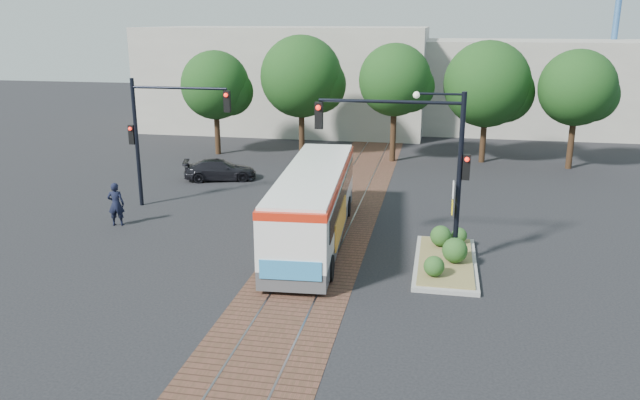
{
  "coord_description": "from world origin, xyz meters",
  "views": [
    {
      "loc": [
        4.36,
        -22.48,
        8.52
      ],
      "look_at": [
        -0.22,
        1.03,
        1.6
      ],
      "focal_mm": 35.0,
      "sensor_mm": 36.0,
      "label": 1
    }
  ],
  "objects": [
    {
      "name": "city_bus",
      "position": [
        -0.41,
        0.7,
        1.63
      ],
      "size": [
        3.04,
        11.04,
        2.92
      ],
      "rotation": [
        0.0,
        0.0,
        0.07
      ],
      "color": "#454547",
      "rests_on": "ground"
    },
    {
      "name": "tree_row",
      "position": [
        1.21,
        16.42,
        4.85
      ],
      "size": [
        26.4,
        5.6,
        7.67
      ],
      "color": "#382314",
      "rests_on": "ground"
    },
    {
      "name": "warehouses",
      "position": [
        -0.53,
        28.75,
        3.81
      ],
      "size": [
        40.0,
        13.0,
        8.0
      ],
      "color": "#ADA899",
      "rests_on": "ground"
    },
    {
      "name": "ground",
      "position": [
        0.0,
        0.0,
        0.0
      ],
      "size": [
        120.0,
        120.0,
        0.0
      ],
      "primitive_type": "plane",
      "color": "black",
      "rests_on": "ground"
    },
    {
      "name": "signal_pole_main",
      "position": [
        3.86,
        -0.81,
        4.16
      ],
      "size": [
        5.49,
        0.46,
        6.0
      ],
      "color": "black",
      "rests_on": "ground"
    },
    {
      "name": "trackbed",
      "position": [
        0.0,
        4.0,
        0.01
      ],
      "size": [
        3.6,
        40.0,
        0.02
      ],
      "color": "#533226",
      "rests_on": "ground"
    },
    {
      "name": "officer",
      "position": [
        -9.11,
        0.94,
        0.95
      ],
      "size": [
        0.78,
        0.61,
        1.9
      ],
      "primitive_type": "imported",
      "rotation": [
        0.0,
        0.0,
        3.39
      ],
      "color": "black",
      "rests_on": "ground"
    },
    {
      "name": "parked_car",
      "position": [
        -7.49,
        9.41,
        0.57
      ],
      "size": [
        4.24,
        2.68,
        1.14
      ],
      "primitive_type": "imported",
      "rotation": [
        0.0,
        0.0,
        1.87
      ],
      "color": "black",
      "rests_on": "ground"
    },
    {
      "name": "signal_pole_left",
      "position": [
        -8.37,
        4.0,
        3.86
      ],
      "size": [
        4.99,
        0.34,
        6.0
      ],
      "color": "black",
      "rests_on": "ground"
    },
    {
      "name": "traffic_island",
      "position": [
        4.82,
        -0.9,
        0.33
      ],
      "size": [
        2.2,
        5.2,
        1.13
      ],
      "color": "gray",
      "rests_on": "ground"
    }
  ]
}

